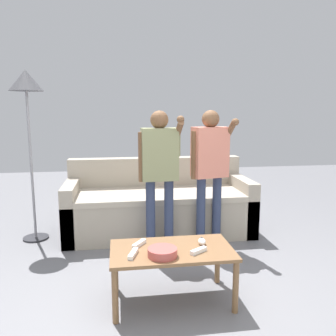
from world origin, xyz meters
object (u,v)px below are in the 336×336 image
object	(u,v)px
player_center	(160,165)
coffee_table	(172,256)
game_remote_nunchuk	(202,241)
game_remote_wand_near	(133,254)
couch	(159,206)
game_remote_wand_far	(199,251)
player_right	(210,162)
game_remote_wand_spare	(139,244)
snack_bowl	(162,252)
floor_lamp	(26,93)

from	to	relation	value
player_center	coffee_table	bearing A→B (deg)	-91.58
game_remote_nunchuk	game_remote_wand_near	xyz separation A→B (m)	(-0.54, -0.13, -0.01)
couch	game_remote_wand_far	distance (m)	1.66
couch	player_right	distance (m)	0.94
coffee_table	game_remote_wand_far	xyz separation A→B (m)	(0.18, -0.10, 0.07)
game_remote_nunchuk	game_remote_wand_spare	size ratio (longest dim) A/B	0.58
couch	player_center	size ratio (longest dim) A/B	1.49
player_center	game_remote_wand_near	size ratio (longest dim) A/B	8.69
snack_bowl	game_remote_wand_far	xyz separation A→B (m)	(0.27, 0.02, -0.01)
snack_bowl	game_remote_wand_far	bearing A→B (deg)	5.15
floor_lamp	player_right	distance (m)	2.08
floor_lamp	player_right	world-z (taller)	floor_lamp
game_remote_wand_spare	floor_lamp	bearing A→B (deg)	127.87
floor_lamp	player_right	xyz separation A→B (m)	(1.89, -0.48, -0.72)
floor_lamp	game_remote_wand_spare	size ratio (longest dim) A/B	12.33
game_remote_wand_far	game_remote_wand_near	bearing A→B (deg)	178.23
couch	game_remote_wand_spare	distance (m)	1.50
floor_lamp	game_remote_wand_spare	distance (m)	2.14
game_remote_wand_far	game_remote_wand_spare	size ratio (longest dim) A/B	0.93
floor_lamp	game_remote_wand_spare	xyz separation A→B (m)	(1.09, -1.40, -1.20)
game_remote_nunchuk	player_right	size ratio (longest dim) A/B	0.06
game_remote_wand_near	game_remote_wand_spare	distance (m)	0.19
snack_bowl	player_right	xyz separation A→B (m)	(0.65, 1.14, 0.46)
player_right	game_remote_wand_near	xyz separation A→B (m)	(-0.85, -1.10, -0.48)
player_right	couch	bearing A→B (deg)	131.34
player_right	player_center	xyz separation A→B (m)	(-0.53, -0.07, -0.00)
couch	game_remote_wand_near	xyz separation A→B (m)	(-0.38, -1.64, 0.12)
couch	snack_bowl	bearing A→B (deg)	-95.90
player_right	game_remote_wand_near	distance (m)	1.47
snack_bowl	game_remote_wand_near	xyz separation A→B (m)	(-0.21, 0.04, -0.01)
floor_lamp	snack_bowl	bearing A→B (deg)	-52.55
coffee_table	game_remote_nunchuk	distance (m)	0.26
game_remote_wand_far	game_remote_wand_spare	world-z (taller)	same
game_remote_nunchuk	couch	bearing A→B (deg)	95.97
game_remote_nunchuk	player_center	bearing A→B (deg)	103.74
snack_bowl	game_remote_nunchuk	bearing A→B (deg)	27.72
floor_lamp	game_remote_wand_far	bearing A→B (deg)	-46.60
floor_lamp	game_remote_wand_near	xyz separation A→B (m)	(1.03, -1.58, -1.20)
couch	player_center	bearing A→B (deg)	-95.63
couch	game_remote_nunchuk	xyz separation A→B (m)	(0.16, -1.50, 0.13)
game_remote_wand_near	game_remote_wand_spare	bearing A→B (deg)	73.13
coffee_table	game_remote_nunchuk	xyz separation A→B (m)	(0.24, 0.05, 0.08)
couch	player_right	xyz separation A→B (m)	(0.47, -0.54, 0.60)
couch	player_right	bearing A→B (deg)	-48.66
player_center	game_remote_wand_spare	bearing A→B (deg)	-107.33
couch	player_right	size ratio (longest dim) A/B	1.49
game_remote_wand_near	couch	bearing A→B (deg)	76.98
player_right	coffee_table	bearing A→B (deg)	-118.85
couch	game_remote_wand_spare	world-z (taller)	couch
player_center	floor_lamp	bearing A→B (deg)	157.71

